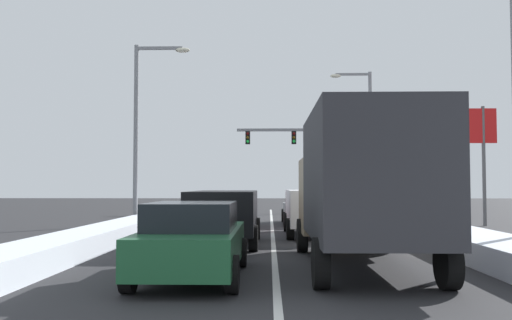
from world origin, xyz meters
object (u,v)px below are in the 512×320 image
object	(u,v)px
sedan_green_center_lane_nearest	(193,240)
street_lamp_right_near	(501,64)
sedan_gray_right_lane_third	(303,208)
box_truck_right_lane_nearest	(361,183)
traffic_light_gantry	(306,149)
roadside_sign_right	(461,138)
street_lamp_right_mid	(365,130)
street_lamp_left_mid	(143,117)
suv_white_right_lane_second	(314,208)
sedan_maroon_center_lane_third	(228,211)
suv_black_center_lane_second	(224,212)

from	to	relation	value
sedan_green_center_lane_nearest	street_lamp_right_near	bearing A→B (deg)	20.92
sedan_green_center_lane_nearest	sedan_gray_right_lane_third	bearing A→B (deg)	78.30
box_truck_right_lane_nearest	traffic_light_gantry	size ratio (longest dim) A/B	0.95
roadside_sign_right	street_lamp_right_mid	bearing A→B (deg)	106.02
sedan_gray_right_lane_third	street_lamp_left_mid	xyz separation A→B (m)	(-7.59, -0.57, 4.32)
suv_white_right_lane_second	street_lamp_left_mid	distance (m)	10.10
box_truck_right_lane_nearest	street_lamp_right_mid	distance (m)	23.10
sedan_green_center_lane_nearest	traffic_light_gantry	distance (m)	29.60
box_truck_right_lane_nearest	street_lamp_right_near	xyz separation A→B (m)	(3.79, 1.45, 2.98)
suv_white_right_lane_second	traffic_light_gantry	size ratio (longest dim) A/B	0.65
sedan_maroon_center_lane_third	street_lamp_right_near	xyz separation A→B (m)	(7.61, -9.57, 4.12)
traffic_light_gantry	suv_white_right_lane_second	bearing A→B (deg)	-93.00
sedan_green_center_lane_nearest	street_lamp_left_mid	bearing A→B (deg)	106.89
sedan_green_center_lane_nearest	sedan_maroon_center_lane_third	xyz separation A→B (m)	(-0.25, 12.39, 0.00)
box_truck_right_lane_nearest	street_lamp_right_near	size ratio (longest dim) A/B	0.88
box_truck_right_lane_nearest	street_lamp_left_mid	size ratio (longest dim) A/B	0.84
roadside_sign_right	street_lamp_right_near	bearing A→B (deg)	-104.80
box_truck_right_lane_nearest	street_lamp_right_mid	size ratio (longest dim) A/B	0.79
suv_white_right_lane_second	sedan_green_center_lane_nearest	xyz separation A→B (m)	(-3.19, -9.40, -0.25)
sedan_maroon_center_lane_third	street_lamp_right_mid	distance (m)	14.66
box_truck_right_lane_nearest	sedan_maroon_center_lane_third	distance (m)	11.72
traffic_light_gantry	street_lamp_right_mid	size ratio (longest dim) A/B	0.83
street_lamp_left_mid	sedan_green_center_lane_nearest	bearing A→B (deg)	-73.11
box_truck_right_lane_nearest	traffic_light_gantry	bearing A→B (deg)	88.64
sedan_gray_right_lane_third	street_lamp_right_mid	bearing A→B (deg)	62.33
street_lamp_left_mid	sedan_gray_right_lane_third	bearing A→B (deg)	4.32
box_truck_right_lane_nearest	roadside_sign_right	xyz separation A→B (m)	(6.83, 12.96, 2.12)
box_truck_right_lane_nearest	sedan_gray_right_lane_third	size ratio (longest dim) A/B	1.60
street_lamp_left_mid	box_truck_right_lane_nearest	bearing A→B (deg)	-58.90
suv_black_center_lane_second	street_lamp_left_mid	xyz separation A→B (m)	(-4.56, 8.46, 4.07)
suv_black_center_lane_second	roadside_sign_right	world-z (taller)	roadside_sign_right
suv_white_right_lane_second	roadside_sign_right	distance (m)	9.23
sedan_maroon_center_lane_third	street_lamp_right_mid	world-z (taller)	street_lamp_right_mid
box_truck_right_lane_nearest	street_lamp_right_mid	bearing A→B (deg)	79.64
box_truck_right_lane_nearest	suv_white_right_lane_second	distance (m)	8.10
street_lamp_right_mid	roadside_sign_right	distance (m)	9.97
street_lamp_right_mid	suv_white_right_lane_second	bearing A→B (deg)	-107.26
street_lamp_right_near	street_lamp_right_mid	bearing A→B (deg)	89.14
street_lamp_right_near	roadside_sign_right	xyz separation A→B (m)	(3.04, 11.51, -0.86)
sedan_gray_right_lane_third	suv_black_center_lane_second	distance (m)	9.53
sedan_gray_right_lane_third	traffic_light_gantry	distance (m)	14.39
traffic_light_gantry	street_lamp_right_mid	xyz separation A→B (m)	(3.45, -5.24, 0.90)
street_lamp_right_mid	sedan_maroon_center_lane_third	bearing A→B (deg)	-124.71
suv_white_right_lane_second	street_lamp_left_mid	bearing A→B (deg)	145.62
sedan_gray_right_lane_third	roadside_sign_right	size ratio (longest dim) A/B	0.82
suv_black_center_lane_second	box_truck_right_lane_nearest	bearing A→B (deg)	-54.39
sedan_green_center_lane_nearest	roadside_sign_right	distance (m)	17.99
suv_white_right_lane_second	roadside_sign_right	world-z (taller)	roadside_sign_right
sedan_gray_right_lane_third	street_lamp_right_near	world-z (taller)	street_lamp_right_near
sedan_gray_right_lane_third	roadside_sign_right	bearing A→B (deg)	-6.88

